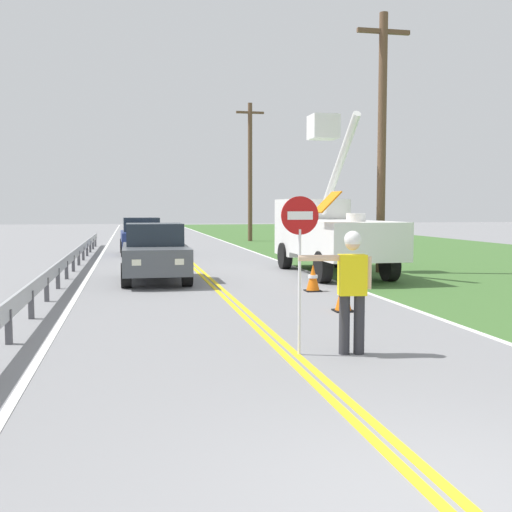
% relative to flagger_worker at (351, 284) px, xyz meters
% --- Properties ---
extents(ground_plane, '(160.00, 160.00, 0.00)m').
position_rel_flagger_worker_xyz_m(ground_plane, '(-0.89, -4.67, -1.05)').
color(ground_plane, gray).
extents(grass_verge_right, '(16.00, 110.00, 0.01)m').
position_rel_flagger_worker_xyz_m(grass_verge_right, '(10.71, 15.33, -1.04)').
color(grass_verge_right, '#3D662D').
rests_on(grass_verge_right, ground).
extents(centerline_yellow_left, '(0.11, 110.00, 0.01)m').
position_rel_flagger_worker_xyz_m(centerline_yellow_left, '(-0.98, 15.33, -1.04)').
color(centerline_yellow_left, yellow).
rests_on(centerline_yellow_left, ground).
extents(centerline_yellow_right, '(0.11, 110.00, 0.01)m').
position_rel_flagger_worker_xyz_m(centerline_yellow_right, '(-0.80, 15.33, -1.04)').
color(centerline_yellow_right, yellow).
rests_on(centerline_yellow_right, ground).
extents(edge_line_right, '(0.12, 110.00, 0.01)m').
position_rel_flagger_worker_xyz_m(edge_line_right, '(2.71, 15.33, -1.04)').
color(edge_line_right, silver).
rests_on(edge_line_right, ground).
extents(edge_line_left, '(0.12, 110.00, 0.01)m').
position_rel_flagger_worker_xyz_m(edge_line_left, '(-4.49, 15.33, -1.04)').
color(edge_line_left, silver).
rests_on(edge_line_left, ground).
extents(flagger_worker, '(1.08, 0.31, 1.83)m').
position_rel_flagger_worker_xyz_m(flagger_worker, '(0.00, 0.00, 0.00)').
color(flagger_worker, '#2D2D33').
rests_on(flagger_worker, ground).
extents(stop_sign_paddle, '(0.56, 0.04, 2.33)m').
position_rel_flagger_worker_xyz_m(stop_sign_paddle, '(-0.76, 0.11, 0.66)').
color(stop_sign_paddle, silver).
rests_on(stop_sign_paddle, ground).
extents(utility_bucket_truck, '(2.67, 6.83, 5.26)m').
position_rel_flagger_worker_xyz_m(utility_bucket_truck, '(3.23, 10.96, 0.36)').
color(utility_bucket_truck, white).
rests_on(utility_bucket_truck, ground).
extents(oncoming_sedan_nearest, '(1.92, 4.11, 1.70)m').
position_rel_flagger_worker_xyz_m(oncoming_sedan_nearest, '(-2.48, 9.72, -0.21)').
color(oncoming_sedan_nearest, '#4C5156').
rests_on(oncoming_sedan_nearest, ground).
extents(oncoming_sedan_second, '(2.01, 4.15, 1.70)m').
position_rel_flagger_worker_xyz_m(oncoming_sedan_second, '(-2.68, 20.57, -0.21)').
color(oncoming_sedan_second, navy).
rests_on(oncoming_sedan_second, ground).
extents(utility_pole_near, '(1.80, 0.28, 8.48)m').
position_rel_flagger_worker_xyz_m(utility_pole_near, '(4.99, 10.81, 3.38)').
color(utility_pole_near, brown).
rests_on(utility_pole_near, ground).
extents(utility_pole_mid, '(1.80, 0.28, 8.81)m').
position_rel_flagger_worker_xyz_m(utility_pole_mid, '(4.42, 30.74, 3.54)').
color(utility_pole_mid, brown).
rests_on(utility_pole_mid, ground).
extents(traffic_cone_lead, '(0.40, 0.40, 0.70)m').
position_rel_flagger_worker_xyz_m(traffic_cone_lead, '(1.17, 3.63, -0.71)').
color(traffic_cone_lead, orange).
rests_on(traffic_cone_lead, ground).
extents(traffic_cone_mid, '(0.40, 0.40, 0.70)m').
position_rel_flagger_worker_xyz_m(traffic_cone_mid, '(1.44, 6.74, -0.71)').
color(traffic_cone_mid, orange).
rests_on(traffic_cone_mid, ground).
extents(guardrail_left_shoulder, '(0.10, 32.00, 0.71)m').
position_rel_flagger_worker_xyz_m(guardrail_left_shoulder, '(-5.09, 12.00, -0.53)').
color(guardrail_left_shoulder, '#9EA0A3').
rests_on(guardrail_left_shoulder, ground).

